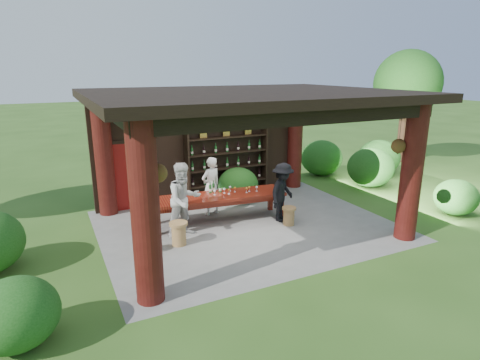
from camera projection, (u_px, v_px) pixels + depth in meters
name	position (u px, v px, depth m)	size (l,w,h in m)	color
ground	(247.00, 225.00, 10.65)	(90.00, 90.00, 0.00)	#2D5119
pavilion	(239.00, 144.00, 10.44)	(7.50, 6.00, 3.60)	slate
wine_shelf	(227.00, 161.00, 12.68)	(2.73, 0.41, 2.40)	black
tasting_table	(219.00, 199.00, 10.77)	(3.70, 1.31, 0.75)	#5D110D
stool_near_left	(179.00, 233.00, 9.41)	(0.43, 0.43, 0.56)	olive
stool_near_right	(289.00, 215.00, 10.62)	(0.37, 0.37, 0.49)	olive
stool_far_left	(141.00, 245.00, 8.93)	(0.33, 0.33, 0.43)	olive
host	(211.00, 186.00, 11.29)	(0.60, 0.40, 1.65)	white
guest_woman	(184.00, 200.00, 9.78)	(0.90, 0.70, 1.86)	beige
guest_man	(282.00, 192.00, 10.78)	(1.04, 0.60, 1.61)	black
table_bottles	(215.00, 187.00, 10.95)	(0.35, 0.21, 0.31)	#194C1E
table_glasses	(236.00, 190.00, 10.93)	(1.25, 0.40, 0.15)	silver
napkin_basket	(177.00, 198.00, 10.23)	(0.26, 0.18, 0.14)	#BF6672
shrubs	(298.00, 184.00, 12.51)	(14.46, 7.61, 1.36)	#194C14
trees	(339.00, 90.00, 12.51)	(22.25, 9.99, 4.80)	#3F2819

